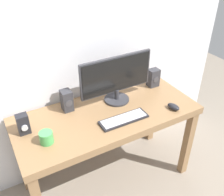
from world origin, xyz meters
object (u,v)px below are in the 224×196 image
speaker_left (67,101)px  monitor (116,78)px  desk (107,122)px  keyboard_primary (124,119)px  mouse (173,107)px  coffee_mug (46,138)px  audio_controller (23,124)px  speaker_right (153,78)px

speaker_left → monitor: bearing=-9.1°
desk → speaker_left: (-0.24, 0.19, 0.18)m
desk → keyboard_primary: (0.07, -0.14, 0.10)m
desk → monitor: bearing=38.5°
desk → monitor: (0.15, 0.12, 0.30)m
mouse → coffee_mug: 0.97m
keyboard_primary → mouse: bearing=-9.5°
desk → coffee_mug: bearing=-169.2°
audio_controller → coffee_mug: (0.10, -0.17, -0.03)m
speaker_left → coffee_mug: (-0.25, -0.28, -0.04)m
mouse → speaker_right: 0.38m
keyboard_primary → speaker_right: bearing=31.7°
desk → coffee_mug: 0.52m
mouse → speaker_right: (0.08, 0.37, 0.06)m
mouse → speaker_left: size_ratio=0.62×
coffee_mug → speaker_right: bearing=13.6°
mouse → audio_controller: audio_controller is taller
desk → keyboard_primary: bearing=-65.2°
monitor → mouse: monitor is taller
speaker_left → speaker_right: bearing=-2.0°
desk → audio_controller: bearing=173.0°
desk → mouse: size_ratio=13.61×
speaker_right → audio_controller: bearing=-175.8°
monitor → speaker_right: 0.42m
speaker_left → keyboard_primary: bearing=-46.6°
monitor → speaker_left: 0.42m
desk → mouse: 0.53m
desk → audio_controller: size_ratio=9.52×
desk → speaker_right: size_ratio=8.80×
audio_controller → monitor: bearing=3.7°
audio_controller → coffee_mug: bearing=-58.5°
mouse → desk: bearing=143.6°
keyboard_primary → monitor: bearing=71.6°
desk → keyboard_primary: 0.19m
desk → audio_controller: audio_controller is taller
speaker_right → speaker_left: size_ratio=0.95×
keyboard_primary → mouse: (0.41, -0.07, 0.01)m
speaker_left → desk: bearing=-37.3°
monitor → audio_controller: (-0.75, -0.05, -0.13)m
keyboard_primary → speaker_left: 0.46m
audio_controller → mouse: bearing=-14.8°
speaker_left → audio_controller: size_ratio=1.13×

